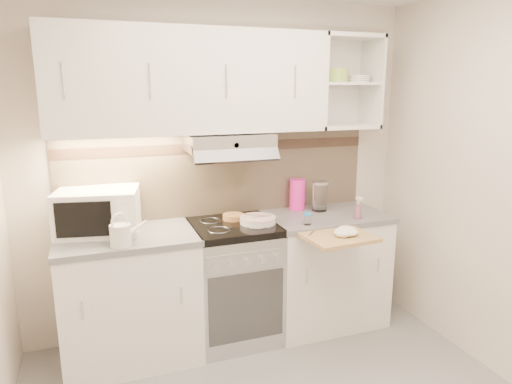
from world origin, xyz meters
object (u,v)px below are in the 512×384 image
at_px(electric_range, 234,281).
at_px(watering_can, 122,234).
at_px(cutting_board, 337,236).
at_px(microwave, 98,211).
at_px(glass_jar, 320,196).
at_px(spray_bottle, 358,209).
at_px(pink_pitcher, 297,194).
at_px(plate_stack, 258,220).

relative_size(electric_range, watering_can, 3.67).
bearing_deg(cutting_board, microwave, 155.95).
distance_m(microwave, glass_jar, 1.67).
relative_size(electric_range, spray_bottle, 5.02).
relative_size(pink_pitcher, glass_jar, 1.04).
distance_m(electric_range, watering_can, 0.97).
height_order(watering_can, cutting_board, watering_can).
xyz_separation_m(microwave, watering_can, (0.12, -0.33, -0.07)).
height_order(pink_pitcher, cutting_board, pink_pitcher).
xyz_separation_m(plate_stack, pink_pitcher, (0.43, 0.25, 0.10)).
bearing_deg(plate_stack, watering_can, -170.36).
distance_m(microwave, plate_stack, 1.10).
bearing_deg(watering_can, microwave, 89.55).
xyz_separation_m(pink_pitcher, spray_bottle, (0.32, -0.39, -0.05)).
xyz_separation_m(electric_range, glass_jar, (0.75, 0.10, 0.57)).
bearing_deg(pink_pitcher, glass_jar, -57.46).
bearing_deg(cutting_board, pink_pitcher, 86.02).
bearing_deg(microwave, glass_jar, 10.15).
relative_size(electric_range, pink_pitcher, 3.64).
height_order(glass_jar, cutting_board, glass_jar).
height_order(plate_stack, cutting_board, plate_stack).
bearing_deg(glass_jar, microwave, 179.58).
bearing_deg(spray_bottle, watering_can, 179.11).
xyz_separation_m(pink_pitcher, cutting_board, (0.00, -0.64, -0.15)).
relative_size(watering_can, pink_pitcher, 0.99).
relative_size(microwave, cutting_board, 1.29).
distance_m(microwave, pink_pitcher, 1.52).
bearing_deg(microwave, pink_pitcher, 13.77).
distance_m(plate_stack, spray_bottle, 0.76).
bearing_deg(plate_stack, pink_pitcher, 30.52).
relative_size(plate_stack, cutting_board, 0.57).
distance_m(pink_pitcher, cutting_board, 0.65).
height_order(plate_stack, glass_jar, glass_jar).
bearing_deg(electric_range, watering_can, -164.62).
xyz_separation_m(spray_bottle, cutting_board, (-0.32, -0.24, -0.10)).
distance_m(spray_bottle, cutting_board, 0.41).
relative_size(electric_range, plate_stack, 3.45).
relative_size(pink_pitcher, cutting_board, 0.54).
xyz_separation_m(electric_range, cutting_board, (0.60, -0.44, 0.42)).
distance_m(watering_can, spray_bottle, 1.71).
bearing_deg(watering_can, glass_jar, -9.28).
bearing_deg(pink_pitcher, cutting_board, -114.70).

